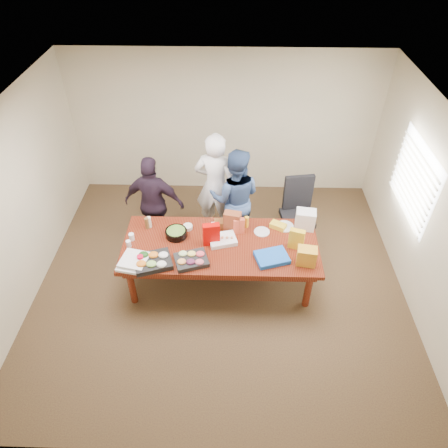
{
  "coord_description": "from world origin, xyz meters",
  "views": [
    {
      "loc": [
        0.17,
        -4.26,
        4.78
      ],
      "look_at": [
        0.05,
        0.1,
        1.05
      ],
      "focal_mm": 32.84,
      "sensor_mm": 36.0,
      "label": 1
    }
  ],
  "objects_px": {
    "conference_table": "(221,263)",
    "person_center": "(216,186)",
    "office_chair": "(297,216)",
    "person_right": "(235,198)",
    "salad_bowl": "(176,233)",
    "sheet_cake": "(223,240)"
  },
  "relations": [
    {
      "from": "person_right",
      "to": "sheet_cake",
      "type": "bearing_deg",
      "value": 82.85
    },
    {
      "from": "conference_table",
      "to": "salad_bowl",
      "type": "height_order",
      "value": "salad_bowl"
    },
    {
      "from": "person_center",
      "to": "person_right",
      "type": "height_order",
      "value": "person_center"
    },
    {
      "from": "person_center",
      "to": "salad_bowl",
      "type": "bearing_deg",
      "value": 72.17
    },
    {
      "from": "office_chair",
      "to": "salad_bowl",
      "type": "height_order",
      "value": "office_chair"
    },
    {
      "from": "conference_table",
      "to": "person_right",
      "type": "relative_size",
      "value": 1.63
    },
    {
      "from": "person_right",
      "to": "salad_bowl",
      "type": "xyz_separation_m",
      "value": [
        -0.85,
        -0.8,
        -0.06
      ]
    },
    {
      "from": "office_chair",
      "to": "sheet_cake",
      "type": "height_order",
      "value": "office_chair"
    },
    {
      "from": "salad_bowl",
      "to": "conference_table",
      "type": "bearing_deg",
      "value": -14.14
    },
    {
      "from": "conference_table",
      "to": "sheet_cake",
      "type": "height_order",
      "value": "sheet_cake"
    },
    {
      "from": "person_center",
      "to": "sheet_cake",
      "type": "xyz_separation_m",
      "value": [
        0.14,
        -1.1,
        -0.16
      ]
    },
    {
      "from": "conference_table",
      "to": "person_center",
      "type": "relative_size",
      "value": 1.48
    },
    {
      "from": "person_right",
      "to": "salad_bowl",
      "type": "distance_m",
      "value": 1.17
    },
    {
      "from": "conference_table",
      "to": "person_center",
      "type": "height_order",
      "value": "person_center"
    },
    {
      "from": "sheet_cake",
      "to": "salad_bowl",
      "type": "relative_size",
      "value": 1.2
    },
    {
      "from": "office_chair",
      "to": "person_right",
      "type": "relative_size",
      "value": 0.66
    },
    {
      "from": "sheet_cake",
      "to": "person_center",
      "type": "bearing_deg",
      "value": 82.04
    },
    {
      "from": "conference_table",
      "to": "person_right",
      "type": "height_order",
      "value": "person_right"
    },
    {
      "from": "conference_table",
      "to": "office_chair",
      "type": "relative_size",
      "value": 2.47
    },
    {
      "from": "salad_bowl",
      "to": "sheet_cake",
      "type": "bearing_deg",
      "value": -8.7
    },
    {
      "from": "office_chair",
      "to": "person_center",
      "type": "relative_size",
      "value": 0.6
    },
    {
      "from": "person_right",
      "to": "sheet_cake",
      "type": "xyz_separation_m",
      "value": [
        -0.17,
        -0.9,
        -0.08
      ]
    }
  ]
}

